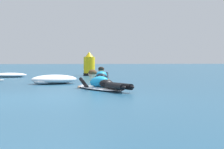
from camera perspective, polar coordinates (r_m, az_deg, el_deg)
name	(u,v)px	position (r m, az deg, el deg)	size (l,w,h in m)	color
ground_plane	(40,78)	(18.47, -9.25, -0.41)	(120.00, 120.00, 0.00)	navy
surfer_near	(102,84)	(10.81, -1.34, -1.30)	(1.22, 2.62, 0.54)	silver
surfer_far	(101,77)	(15.48, -1.40, -0.34)	(0.84, 2.67, 0.55)	yellow
whitewater_front	(54,80)	(13.70, -7.50, -0.66)	(1.76, 1.55, 0.28)	white
whitewater_back	(10,75)	(19.23, -13.11, -0.08)	(1.50, 1.01, 0.19)	white
channel_marker_buoy	(89,66)	(20.53, -2.96, 1.11)	(0.55, 0.55, 1.12)	yellow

